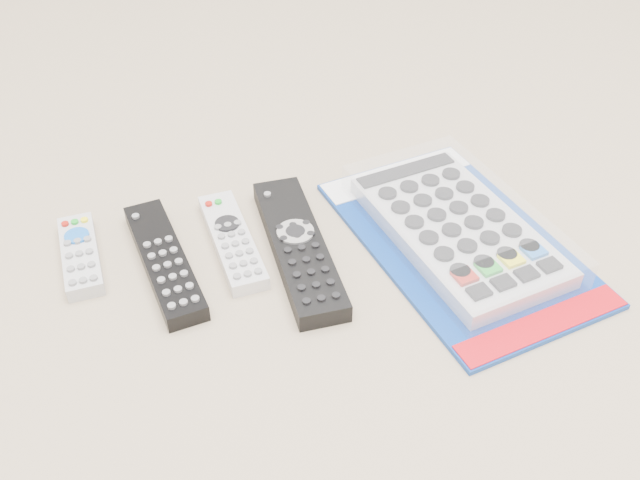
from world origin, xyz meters
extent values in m
plane|color=tan|center=(0.00, 0.00, 0.00)|extent=(5.00, 5.00, 0.00)
cube|color=#AFAFB2|center=(-0.23, 0.05, 0.01)|extent=(0.05, 0.14, 0.02)
cylinder|color=blue|center=(-0.23, 0.07, 0.02)|extent=(0.03, 0.03, 0.00)
cube|color=black|center=(-0.13, 0.01, 0.01)|extent=(0.08, 0.21, 0.02)
cube|color=silver|center=(-0.05, 0.03, 0.01)|extent=(0.06, 0.18, 0.02)
cylinder|color=black|center=(-0.05, 0.05, 0.02)|extent=(0.03, 0.03, 0.00)
cube|color=black|center=(0.02, 0.00, 0.01)|extent=(0.06, 0.24, 0.02)
cylinder|color=silver|center=(0.02, 0.01, 0.02)|extent=(0.04, 0.04, 0.00)
cube|color=navy|center=(0.21, -0.03, 0.00)|extent=(0.27, 0.38, 0.01)
cube|color=white|center=(0.18, 0.11, 0.01)|extent=(0.21, 0.09, 0.00)
cube|color=red|center=(0.24, -0.19, 0.01)|extent=(0.21, 0.07, 0.00)
cube|color=silver|center=(0.21, -0.03, 0.02)|extent=(0.20, 0.29, 0.02)
cube|color=white|center=(0.21, -0.03, 0.03)|extent=(0.21, 0.31, 0.04)
camera|label=1|loc=(-0.12, -0.62, 0.56)|focal=40.00mm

